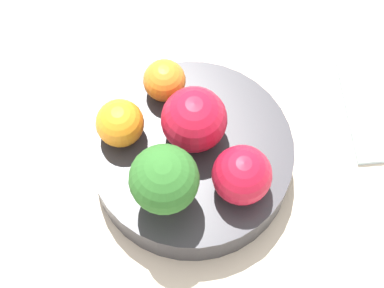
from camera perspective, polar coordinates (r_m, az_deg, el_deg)
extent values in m
plane|color=gray|center=(0.65, 0.00, -2.72)|extent=(6.00, 6.00, 0.00)
cube|color=beige|center=(0.65, 0.00, -2.38)|extent=(1.20, 1.20, 0.02)
cylinder|color=#2D2D33|center=(0.62, 0.00, -1.24)|extent=(0.19, 0.19, 0.04)
cylinder|color=#8CB76B|center=(0.57, -2.36, -4.44)|extent=(0.02, 0.02, 0.03)
sphere|color=#2D6B28|center=(0.53, -2.50, -3.15)|extent=(0.06, 0.06, 0.06)
sphere|color=#B7142D|center=(0.58, 0.58, 2.14)|extent=(0.06, 0.06, 0.06)
sphere|color=#B7142D|center=(0.56, 4.46, -2.77)|extent=(0.05, 0.05, 0.05)
sphere|color=orange|center=(0.59, -6.43, 1.85)|extent=(0.04, 0.04, 0.04)
sphere|color=orange|center=(0.61, -2.47, 5.66)|extent=(0.04, 0.04, 0.04)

